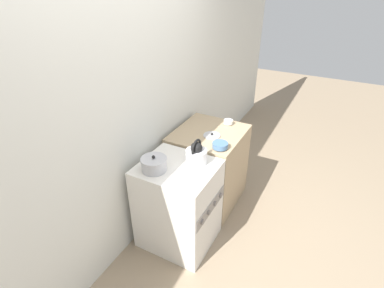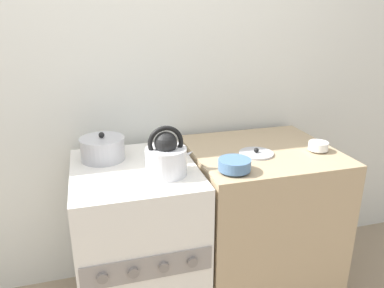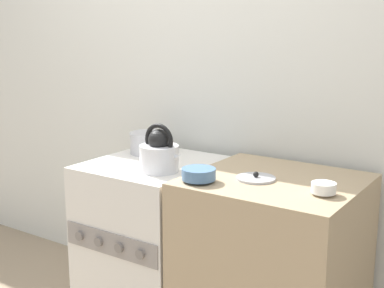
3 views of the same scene
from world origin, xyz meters
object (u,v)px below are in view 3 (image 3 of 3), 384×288
Objects in this scene: cooking_pot at (150,143)px; loose_pot_lid at (256,178)px; small_ceramic_bowl at (324,188)px; enamel_bowl at (199,174)px; stove at (154,241)px; kettle at (159,153)px.

cooking_pot is 1.28× the size of loose_pot_lid.
cooking_pot is 1.05m from small_ceramic_bowl.
enamel_bowl is (0.54, -0.35, -0.00)m from cooking_pot.
loose_pot_lid is (0.72, -0.19, -0.03)m from cooking_pot.
cooking_pot is at bearing 165.36° from loose_pot_lid.
enamel_bowl reaches higher than small_ceramic_bowl.
stove is at bearing 175.54° from loose_pot_lid.
small_ceramic_bowl is 0.57× the size of loose_pot_lid.
kettle reaches higher than enamel_bowl.
cooking_pot is 0.64m from enamel_bowl.
kettle is 0.47m from loose_pot_lid.
small_ceramic_bowl is at bearing -12.71° from cooking_pot.
enamel_bowl is 1.48× the size of small_ceramic_bowl.
cooking_pot is (-0.13, 0.14, 0.47)m from stove.
kettle is at bearing -44.74° from cooking_pot.
kettle is 2.32× the size of small_ceramic_bowl.
enamel_bowl is at bearing -19.16° from kettle.
kettle reaches higher than small_ceramic_bowl.
enamel_bowl is at bearing -33.29° from cooking_pot.
cooking_pot is 0.74m from loose_pot_lid.
small_ceramic_bowl is at bearing -5.75° from stove.
stove is 4.97× the size of loose_pot_lid.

